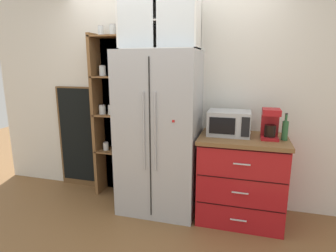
{
  "coord_description": "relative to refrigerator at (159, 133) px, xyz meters",
  "views": [
    {
      "loc": [
        0.9,
        -2.84,
        1.67
      ],
      "look_at": [
        0.1,
        0.03,
        1.0
      ],
      "focal_mm": 29.42,
      "sensor_mm": 36.0,
      "label": 1
    }
  ],
  "objects": [
    {
      "name": "ground_plane",
      "position": [
        -0.0,
        -0.03,
        -0.91
      ],
      "size": [
        10.59,
        10.59,
        0.0
      ],
      "primitive_type": "plane",
      "color": "brown"
    },
    {
      "name": "upper_cabinet",
      "position": [
        -0.0,
        0.05,
        1.19
      ],
      "size": [
        0.84,
        0.32,
        0.57
      ],
      "color": "silver",
      "rests_on": "refrigerator"
    },
    {
      "name": "refrigerator",
      "position": [
        0.0,
        0.0,
        0.0
      ],
      "size": [
        0.87,
        0.66,
        1.82
      ],
      "color": "#ADAFB5",
      "rests_on": "ground"
    },
    {
      "name": "wall_back_cream",
      "position": [
        -0.0,
        0.37,
        0.37
      ],
      "size": [
        4.9,
        0.1,
        2.55
      ],
      "primitive_type": "cube",
      "color": "silver",
      "rests_on": "ground"
    },
    {
      "name": "counter_cabinet",
      "position": [
        0.91,
        0.01,
        -0.44
      ],
      "size": [
        0.91,
        0.65,
        0.93
      ],
      "color": "#A8161C",
      "rests_on": "ground"
    },
    {
      "name": "pantry_shelf_column",
      "position": [
        -0.69,
        0.25,
        0.16
      ],
      "size": [
        0.47,
        0.29,
        2.12
      ],
      "color": "brown",
      "rests_on": "ground"
    },
    {
      "name": "bottle_green",
      "position": [
        1.31,
        -0.0,
        0.14
      ],
      "size": [
        0.06,
        0.06,
        0.27
      ],
      "color": "#285B33",
      "rests_on": "counter_cabinet"
    },
    {
      "name": "microwave",
      "position": [
        0.76,
        0.06,
        0.15
      ],
      "size": [
        0.44,
        0.33,
        0.26
      ],
      "color": "#ADAFB5",
      "rests_on": "counter_cabinet"
    },
    {
      "name": "chalkboard_menu",
      "position": [
        -1.25,
        0.3,
        -0.21
      ],
      "size": [
        0.6,
        0.04,
        1.38
      ],
      "color": "brown",
      "rests_on": "ground"
    },
    {
      "name": "coffee_maker",
      "position": [
        1.17,
        0.02,
        0.18
      ],
      "size": [
        0.17,
        0.2,
        0.31
      ],
      "color": "#A8161C",
      "rests_on": "counter_cabinet"
    },
    {
      "name": "mug_cream",
      "position": [
        0.92,
        0.02,
        0.07
      ],
      "size": [
        0.11,
        0.08,
        0.09
      ],
      "color": "silver",
      "rests_on": "counter_cabinet"
    }
  ]
}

